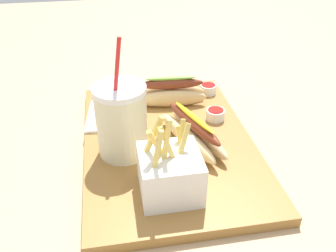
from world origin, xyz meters
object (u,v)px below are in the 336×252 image
(fries_basket, at_px, (170,173))
(ketchup_cup_2, at_px, (215,114))
(ketchup_cup_1, at_px, (208,88))
(napkin_stack, at_px, (114,115))
(hot_dog_1, at_px, (171,93))
(hot_dog_2, at_px, (193,132))
(soda_cup, at_px, (122,121))

(fries_basket, bearing_deg, ketchup_cup_2, 146.35)
(fries_basket, distance_m, ketchup_cup_1, 0.35)
(fries_basket, bearing_deg, napkin_stack, -162.91)
(hot_dog_1, bearing_deg, ketchup_cup_1, 109.38)
(ketchup_cup_1, relative_size, napkin_stack, 0.30)
(fries_basket, height_order, ketchup_cup_2, fries_basket)
(ketchup_cup_2, bearing_deg, napkin_stack, -102.67)
(hot_dog_2, bearing_deg, napkin_stack, -130.95)
(ketchup_cup_1, bearing_deg, hot_dog_2, -23.22)
(ketchup_cup_2, bearing_deg, ketchup_cup_1, 172.16)
(ketchup_cup_2, bearing_deg, hot_dog_1, -135.88)
(fries_basket, xyz_separation_m, napkin_stack, (-0.25, -0.08, -0.04))
(ketchup_cup_1, bearing_deg, napkin_stack, -72.79)
(hot_dog_2, relative_size, ketchup_cup_1, 4.94)
(soda_cup, xyz_separation_m, hot_dog_2, (-0.00, 0.13, -0.04))
(hot_dog_2, xyz_separation_m, ketchup_cup_1, (-0.19, 0.08, -0.01))
(hot_dog_2, relative_size, ketchup_cup_2, 4.86)
(hot_dog_1, bearing_deg, napkin_stack, -74.45)
(soda_cup, height_order, ketchup_cup_2, soda_cup)
(soda_cup, height_order, napkin_stack, soda_cup)
(hot_dog_2, relative_size, napkin_stack, 1.49)
(hot_dog_2, bearing_deg, ketchup_cup_1, 156.78)
(hot_dog_1, distance_m, ketchup_cup_2, 0.12)
(napkin_stack, bearing_deg, hot_dog_2, 49.05)
(soda_cup, relative_size, fries_basket, 1.60)
(fries_basket, bearing_deg, hot_dog_2, 151.77)
(fries_basket, relative_size, hot_dog_1, 0.85)
(hot_dog_2, bearing_deg, ketchup_cup_2, 138.84)
(hot_dog_1, xyz_separation_m, ketchup_cup_2, (0.08, 0.08, -0.01))
(hot_dog_1, height_order, ketchup_cup_2, hot_dog_1)
(ketchup_cup_1, distance_m, ketchup_cup_2, 0.12)
(hot_dog_1, bearing_deg, soda_cup, -35.85)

